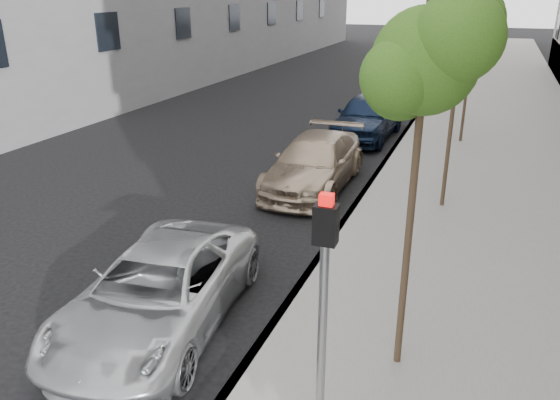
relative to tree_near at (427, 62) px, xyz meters
The scene contains 12 objects.
ground 5.63m from the tree_near, 155.05° to the right, with size 160.00×160.00×0.00m, color black.
sidewalk 22.93m from the tree_near, 87.27° to the left, with size 6.40×72.00×0.14m, color gray.
curb 23.00m from the tree_near, 95.21° to the left, with size 0.15×72.00×0.14m, color #9E9B93.
tree_near is the anchor object (origin of this frame).
tree_mid 6.50m from the tree_near, 90.00° to the left, with size 1.70×1.50×4.95m.
tree_far 13.00m from the tree_near, 90.00° to the left, with size 1.68×1.48×4.89m.
signal_pole 3.00m from the tree_near, 108.79° to the right, with size 0.24×0.19×3.15m.
minivan 5.33m from the tree_near, behind, with size 2.17×4.71×1.31m, color silver.
suv 8.65m from the tree_near, 116.66° to the left, with size 1.96×4.82×1.40m, color tan.
sedan_blue 13.67m from the tree_near, 104.60° to the left, with size 1.91×4.75×1.62m, color #0F1B33.
sedan_black 19.40m from the tree_near, 100.05° to the left, with size 1.62×4.64×1.53m, color black.
sedan_rear 24.57m from the tree_near, 99.43° to the left, with size 1.85×4.55×1.32m, color #9FA2A6.
Camera 1 is at (3.95, -5.19, 5.18)m, focal length 35.00 mm.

